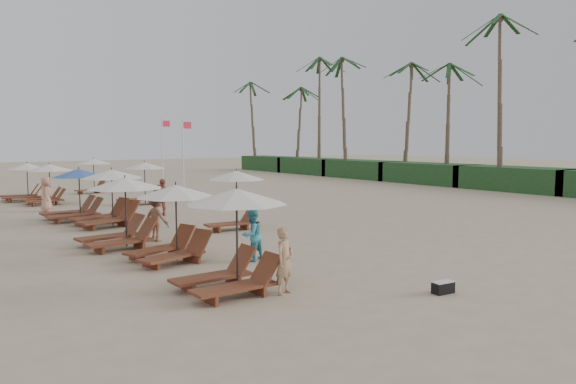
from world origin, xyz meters
TOP-DOWN VIEW (x-y plane):
  - ground at (0.00, 0.00)m, footprint 160.00×160.00m
  - shrub_hedge at (22.00, 14.50)m, footprint 3.20×53.00m
  - palm_row at (21.91, 15.40)m, footprint 7.00×52.00m
  - lounger_station_0 at (-5.77, -3.20)m, footprint 2.57×2.32m
  - lounger_station_1 at (-5.63, 0.48)m, footprint 2.59×2.32m
  - lounger_station_2 at (-6.15, 3.29)m, footprint 2.72×2.40m
  - lounger_station_3 at (-5.20, 7.87)m, footprint 2.89×2.56m
  - lounger_station_4 at (-5.87, 10.22)m, footprint 2.71×2.28m
  - lounger_station_5 at (-5.62, 16.99)m, footprint 2.60×2.43m
  - lounger_station_6 at (-6.35, 19.44)m, footprint 2.56×2.28m
  - inland_station_0 at (-1.43, 4.22)m, footprint 2.68×2.24m
  - inland_station_1 at (-1.47, 14.10)m, footprint 2.91×2.24m
  - inland_station_2 at (-1.90, 21.89)m, footprint 2.54×2.24m
  - beachgoer_near at (-4.84, -4.05)m, footprint 0.63×0.54m
  - beachgoer_mid_a at (-3.73, -0.85)m, footprint 0.84×0.73m
  - beachgoer_mid_b at (-4.77, 3.56)m, footprint 0.92×1.16m
  - beachgoer_far_a at (-2.23, 9.29)m, footprint 0.82×1.06m
  - beachgoer_far_b at (-6.22, 13.87)m, footprint 0.72×0.92m
  - duffel_bag at (-1.95, -6.04)m, footprint 0.51×0.29m
  - flag_pole_near at (1.92, 16.18)m, footprint 0.59×0.08m
  - flag_pole_far at (2.12, 19.85)m, footprint 0.60×0.08m

SIDE VIEW (x-z plane):
  - ground at x=0.00m, z-range 0.00..0.00m
  - duffel_bag at x=-1.95m, z-range 0.00..0.28m
  - beachgoer_mid_a at x=-3.73m, z-range 0.00..1.48m
  - beachgoer_near at x=-4.84m, z-range 0.00..1.48m
  - beachgoer_mid_b at x=-4.77m, z-range 0.00..1.58m
  - shrub_hedge at x=22.00m, z-range 0.00..1.60m
  - beachgoer_far_b at x=-6.22m, z-range 0.00..1.66m
  - beachgoer_far_a at x=-2.23m, z-range 0.00..1.67m
  - lounger_station_6 at x=-6.35m, z-range -0.04..2.08m
  - lounger_station_4 at x=-5.87m, z-range -0.05..2.12m
  - lounger_station_3 at x=-5.20m, z-range -0.03..2.20m
  - lounger_station_1 at x=-5.63m, z-range 0.02..2.16m
  - lounger_station_2 at x=-6.15m, z-range 0.02..2.22m
  - lounger_station_5 at x=-5.62m, z-range 0.11..2.23m
  - lounger_station_0 at x=-5.77m, z-range 0.04..2.35m
  - inland_station_1 at x=-1.47m, z-range 0.15..2.38m
  - inland_station_0 at x=-1.43m, z-range 0.27..2.50m
  - inland_station_2 at x=-1.90m, z-range 0.38..2.61m
  - flag_pole_near at x=1.92m, z-range 0.25..4.94m
  - flag_pole_far at x=2.12m, z-range 0.25..5.13m
  - palm_row at x=21.91m, z-range 3.76..16.06m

